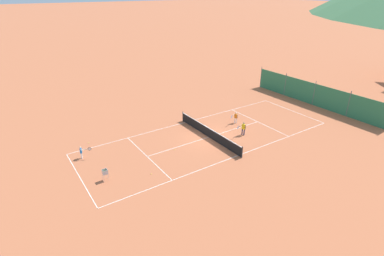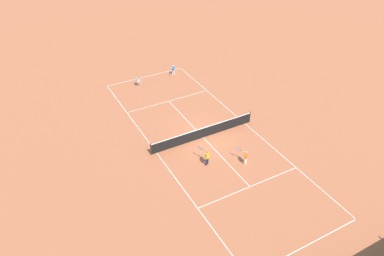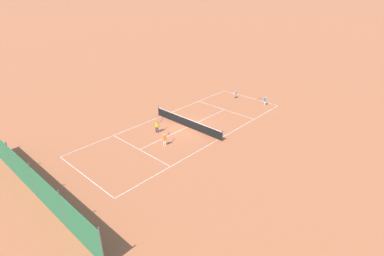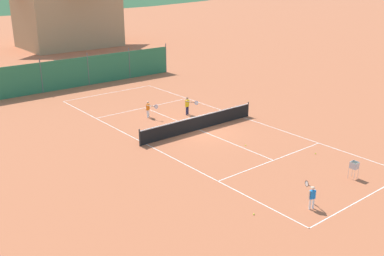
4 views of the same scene
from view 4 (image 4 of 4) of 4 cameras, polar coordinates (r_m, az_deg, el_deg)
ground_plane at (r=29.30m, az=0.87°, el=-0.23°), size 600.00×600.00×0.00m
court_line_markings at (r=29.30m, az=0.87°, el=-0.22°), size 8.25×23.85×0.01m
tennis_net at (r=29.14m, az=0.87°, el=0.70°), size 9.18×0.08×1.06m
windscreen_fence_far at (r=41.60m, az=-13.04°, el=7.09°), size 17.28×0.08×2.90m
player_near_service at (r=20.36m, az=14.97°, el=-8.24°), size 0.62×0.86×1.08m
player_far_service at (r=31.71m, az=-5.55°, el=2.52°), size 0.45×1.01×1.16m
player_near_baseline at (r=32.11m, az=-0.55°, el=3.00°), size 0.43×1.12×1.32m
tennis_ball_service_box at (r=19.66m, az=7.85°, el=-10.79°), size 0.07×0.07×0.07m
tennis_ball_near_corner at (r=26.83m, az=6.81°, el=-2.20°), size 0.07×0.07×0.07m
tennis_ball_by_net_left at (r=26.43m, az=15.41°, el=-3.14°), size 0.07×0.07×0.07m
ball_hopper at (r=23.77m, az=19.89°, el=-4.58°), size 0.36×0.36×0.89m
alpine_chalet at (r=63.88m, az=-15.66°, el=15.16°), size 13.00×10.00×11.20m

